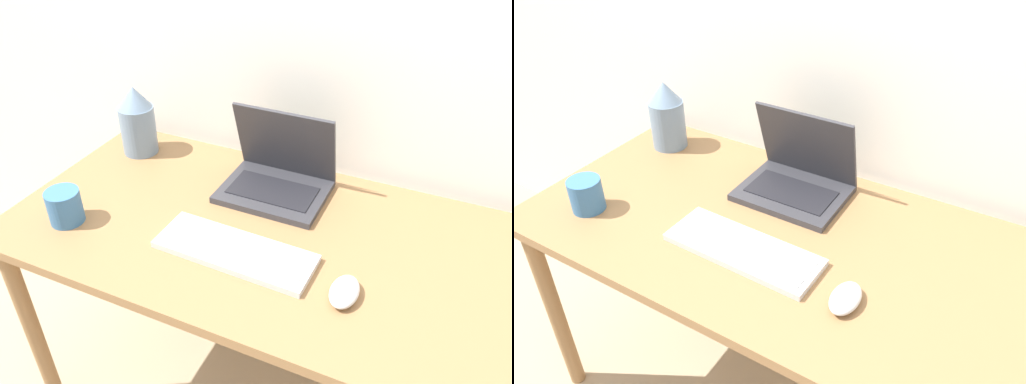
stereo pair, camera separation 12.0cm
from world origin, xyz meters
TOP-DOWN VIEW (x-y plane):
  - wall_back at (0.00, 0.80)m, footprint 6.00×0.05m
  - desk at (0.00, 0.37)m, footprint 1.41×0.73m
  - laptop at (-0.04, 0.57)m, footprint 0.31×0.24m
  - keyboard at (-0.03, 0.25)m, footprint 0.42×0.16m
  - mouse at (0.27, 0.22)m, footprint 0.07×0.11m
  - vase at (-0.56, 0.59)m, footprint 0.12×0.12m
  - mug at (-0.51, 0.18)m, footprint 0.09×0.09m

SIDE VIEW (x-z plane):
  - desk at x=0.00m, z-range 0.29..1.04m
  - keyboard at x=-0.03m, z-range 0.75..0.77m
  - mouse at x=0.27m, z-range 0.75..0.78m
  - mug at x=-0.51m, z-range 0.75..0.85m
  - laptop at x=-0.04m, z-range 0.68..0.93m
  - vase at x=-0.56m, z-range 0.75..0.98m
  - wall_back at x=0.00m, z-range 0.00..2.50m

